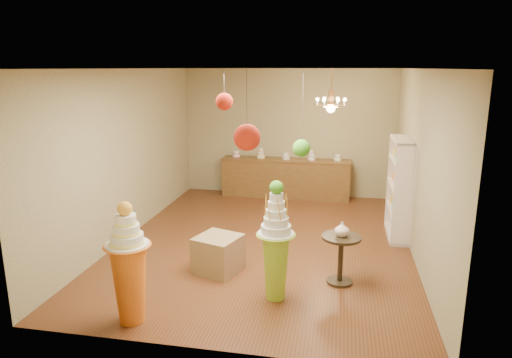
% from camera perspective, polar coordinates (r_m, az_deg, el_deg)
% --- Properties ---
extents(floor, '(6.50, 6.50, 0.00)m').
position_cam_1_polar(floor, '(8.18, 1.06, -7.88)').
color(floor, '#532C16').
rests_on(floor, ground).
extents(ceiling, '(6.50, 6.50, 0.00)m').
position_cam_1_polar(ceiling, '(7.60, 1.16, 13.63)').
color(ceiling, white).
rests_on(ceiling, ground).
extents(wall_back, '(5.00, 0.04, 3.00)m').
position_cam_1_polar(wall_back, '(10.93, 3.99, 5.75)').
color(wall_back, gray).
rests_on(wall_back, ground).
extents(wall_front, '(5.00, 0.04, 3.00)m').
position_cam_1_polar(wall_front, '(4.68, -5.61, -5.21)').
color(wall_front, gray).
rests_on(wall_front, ground).
extents(wall_left, '(0.04, 6.50, 3.00)m').
position_cam_1_polar(wall_left, '(8.53, -15.71, 3.00)').
color(wall_left, gray).
rests_on(wall_left, ground).
extents(wall_right, '(0.04, 6.50, 3.00)m').
position_cam_1_polar(wall_right, '(7.75, 19.67, 1.66)').
color(wall_right, gray).
rests_on(wall_right, ground).
extents(pedestal_green, '(0.51, 0.51, 1.63)m').
position_cam_1_polar(pedestal_green, '(6.06, 2.48, -8.98)').
color(pedestal_green, '#90BB29').
rests_on(pedestal_green, floor).
extents(pedestal_orange, '(0.67, 0.67, 1.52)m').
position_cam_1_polar(pedestal_orange, '(5.76, -15.56, -11.26)').
color(pedestal_orange, orange).
rests_on(pedestal_orange, floor).
extents(burlap_riser, '(0.77, 0.77, 0.55)m').
position_cam_1_polar(burlap_riser, '(7.01, -4.74, -9.30)').
color(burlap_riser, olive).
rests_on(burlap_riser, floor).
extents(sideboard, '(3.04, 0.54, 1.16)m').
position_cam_1_polar(sideboard, '(10.84, 3.72, 0.19)').
color(sideboard, brown).
rests_on(sideboard, floor).
extents(shelving_unit, '(0.33, 1.20, 1.80)m').
position_cam_1_polar(shelving_unit, '(8.63, 17.52, -1.08)').
color(shelving_unit, beige).
rests_on(shelving_unit, floor).
extents(round_table, '(0.70, 0.70, 0.71)m').
position_cam_1_polar(round_table, '(6.66, 10.56, -9.06)').
color(round_table, black).
rests_on(round_table, floor).
extents(vase, '(0.26, 0.26, 0.21)m').
position_cam_1_polar(vase, '(6.53, 10.70, -6.16)').
color(vase, beige).
rests_on(vase, round_table).
extents(pom_red_left, '(0.30, 0.30, 0.88)m').
position_cam_1_polar(pom_red_left, '(5.02, -1.13, 5.23)').
color(pom_red_left, '#463B32').
rests_on(pom_red_left, ceiling).
extents(pom_green_mid, '(0.23, 0.23, 1.13)m').
position_cam_1_polar(pom_green_mid, '(6.03, 5.71, 3.89)').
color(pom_green_mid, '#463B32').
rests_on(pom_green_mid, ceiling).
extents(pom_red_right, '(0.20, 0.20, 0.46)m').
position_cam_1_polar(pom_red_right, '(5.32, -3.98, 9.63)').
color(pom_red_right, '#463B32').
rests_on(pom_red_right, ceiling).
extents(chandelier, '(0.62, 0.62, 0.85)m').
position_cam_1_polar(chandelier, '(9.04, 9.33, 9.05)').
color(chandelier, '#E0954F').
rests_on(chandelier, ceiling).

